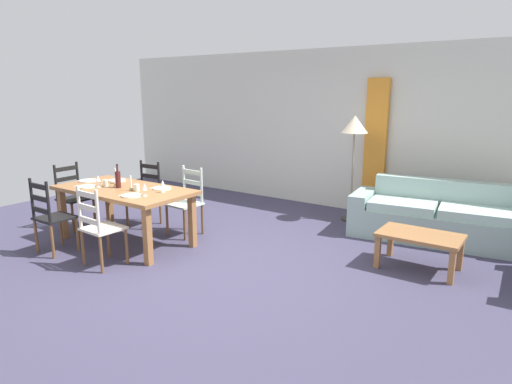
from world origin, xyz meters
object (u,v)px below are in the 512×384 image
dining_chair_far_right (187,201)px  wine_glass_far_right (163,184)px  dining_chair_far_left (145,194)px  wine_glass_far_left (116,176)px  dining_chair_near_right (99,227)px  dining_chair_near_left (51,216)px  coffee_cup_secondary (106,183)px  coffee_cup_primary (137,188)px  couch (438,219)px  dining_chair_head_west (73,196)px  wine_bottle (118,179)px  coffee_table (420,239)px  wine_glass_near_left (98,179)px  dining_table (124,194)px  standing_lamp (354,131)px  wine_glass_near_right (144,187)px

dining_chair_far_right → wine_glass_far_right: 0.75m
dining_chair_far_left → wine_glass_far_left: dining_chair_far_left is taller
dining_chair_near_right → wine_glass_far_left: bearing=131.0°
dining_chair_near_left → coffee_cup_secondary: (0.16, 0.72, 0.32)m
coffee_cup_primary → couch: coffee_cup_primary is taller
wine_glass_far_left → couch: size_ratio=0.07×
dining_chair_head_west → wine_glass_far_left: size_ratio=5.96×
dining_chair_near_right → dining_chair_far_right: same height
dining_chair_far_right → wine_bottle: (-0.50, -0.76, 0.39)m
wine_glass_far_right → coffee_table: size_ratio=0.18×
wine_glass_far_left → wine_glass_far_right: bearing=-0.8°
dining_chair_head_west → wine_bottle: bearing=-1.4°
wine_glass_near_left → wine_glass_far_left: bearing=86.5°
dining_chair_head_west → wine_glass_far_left: dining_chair_head_west is taller
dining_table → coffee_cup_secondary: (-0.28, -0.07, 0.13)m
dining_chair_near_right → wine_bottle: 0.94m
dining_chair_far_left → couch: dining_chair_far_left is taller
dining_chair_near_left → couch: (3.85, 3.30, -0.19)m
standing_lamp → dining_chair_head_west: bearing=-140.3°
wine_bottle → wine_glass_near_left: bearing=-153.9°
wine_bottle → standing_lamp: size_ratio=0.19×
dining_chair_far_right → coffee_cup_secondary: (-0.70, -0.81, 0.32)m
wine_glass_far_right → coffee_cup_primary: 0.36m
wine_bottle → coffee_cup_primary: (0.36, 0.00, -0.07)m
wine_glass_near_right → dining_chair_near_left: bearing=-147.6°
wine_bottle → dining_chair_near_right: bearing=-54.0°
dining_table → dining_chair_far_left: bearing=120.3°
wine_bottle → coffee_cup_secondary: 0.22m
coffee_table → dining_chair_near_right: bearing=-146.5°
dining_chair_head_west → standing_lamp: standing_lamp is taller
dining_chair_near_left → coffee_cup_primary: dining_chair_near_left is taller
wine_glass_far_right → coffee_cup_primary: wine_glass_far_right is taller
couch → dining_chair_near_right: bearing=-132.6°
wine_bottle → couch: bearing=36.1°
wine_glass_far_left → coffee_table: bearing=17.1°
wine_bottle → wine_glass_far_left: wine_bottle is taller
dining_chair_far_right → coffee_cup_secondary: size_ratio=10.67×
coffee_cup_primary → wine_glass_near_right: bearing=-23.4°
dining_chair_head_west → wine_glass_near_right: bearing=-4.9°
wine_bottle → dining_chair_head_west: bearing=178.6°
dining_chair_far_left → wine_glass_near_left: size_ratio=5.96×
coffee_cup_primary → couch: (3.13, 2.54, -0.50)m
wine_glass_near_left → coffee_table: bearing=20.8°
dining_chair_far_left → wine_glass_far_left: size_ratio=5.96×
dining_chair_far_left → coffee_table: size_ratio=1.07×
coffee_cup_primary → standing_lamp: standing_lamp is taller
wine_glass_near_right → coffee_cup_secondary: bearing=174.9°
wine_glass_near_left → wine_glass_far_left: 0.28m
dining_table → wine_glass_far_right: 0.65m
wine_glass_far_left → coffee_cup_primary: wine_glass_far_left is taller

